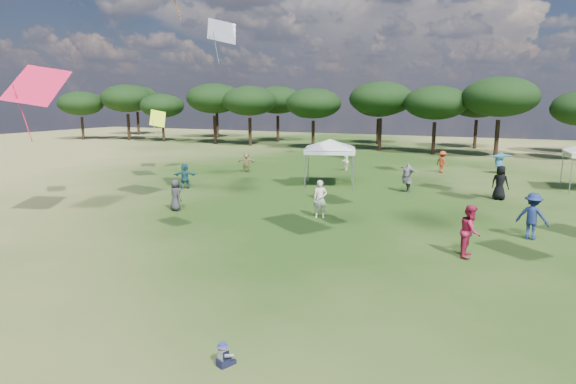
# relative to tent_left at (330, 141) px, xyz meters

# --- Properties ---
(tree_line) EXTENTS (108.78, 17.63, 7.77)m
(tree_line) POSITION_rel_tent_left_xyz_m (8.24, 24.38, 2.57)
(tree_line) COLOR black
(tree_line) RESTS_ON ground
(tent_left) EXTENTS (5.96, 5.96, 3.28)m
(tent_left) POSITION_rel_tent_left_xyz_m (0.00, 0.00, 0.00)
(tent_left) COLOR gray
(tent_left) RESTS_ON ground
(toddler) EXTENTS (0.39, 0.42, 0.52)m
(toddler) POSITION_rel_tent_left_xyz_m (5.28, -20.90, -2.62)
(toddler) COLOR black
(toddler) RESTS_ON ground
(festival_crowd) EXTENTS (28.31, 22.82, 1.89)m
(festival_crowd) POSITION_rel_tent_left_xyz_m (5.71, -0.45, -2.00)
(festival_crowd) COLOR #A11A3D
(festival_crowd) RESTS_ON ground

